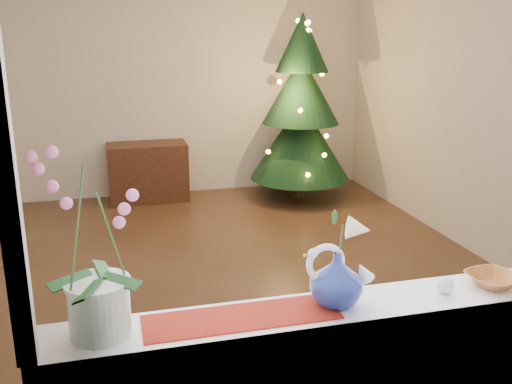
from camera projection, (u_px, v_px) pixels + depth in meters
ground at (220, 275)px, 4.57m from camera, size 5.00×5.00×0.00m
wall_back at (175, 78)px, 6.52m from camera, size 4.50×0.10×2.70m
wall_front at (362, 205)px, 1.87m from camera, size 4.50×0.10×2.70m
wall_right at (482, 97)px, 4.75m from camera, size 0.10×5.00×2.70m
windowsill at (341, 310)px, 2.12m from camera, size 2.20×0.26×0.04m
window_frame at (364, 97)px, 1.80m from camera, size 2.22×0.06×1.60m
runner at (242, 317)px, 2.02m from camera, size 0.70×0.20×0.01m
orchid_pot at (94, 244)px, 1.82m from camera, size 0.26×0.26×0.64m
swan at (339, 275)px, 2.10m from camera, size 0.29×0.22×0.23m
blue_vase at (337, 275)px, 2.08m from camera, size 0.23×0.23×0.24m
lily at (339, 222)px, 2.03m from camera, size 0.13×0.07×0.18m
paperweight at (445, 285)px, 2.20m from camera, size 0.09×0.09×0.07m
amber_dish at (493, 281)px, 2.27m from camera, size 0.19×0.19×0.04m
xmas_tree at (301, 109)px, 6.38m from camera, size 1.27×1.27×2.07m
side_table at (148, 172)px, 6.48m from camera, size 0.88×0.45×0.66m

